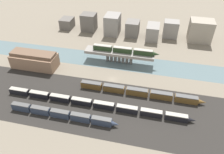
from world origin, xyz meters
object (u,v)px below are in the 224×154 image
train_on_bridge (125,50)px  train_yard_far (140,92)px  train_yard_mid (95,104)px  train_yard_near (62,114)px  warehouse_building (34,60)px

train_on_bridge → train_yard_far: bearing=-65.2°
train_yard_mid → train_yard_near: bearing=-141.7°
warehouse_building → train_yard_near: bearing=-47.2°
train_on_bridge → warehouse_building: train_on_bridge is taller
train_yard_mid → warehouse_building: 56.43m
train_yard_far → train_yard_near: bearing=-144.9°
train_yard_near → train_yard_far: (35.73, 25.15, 0.02)m
train_on_bridge → warehouse_building: (-56.94, -17.64, -4.67)m
train_on_bridge → train_yard_mid: train_on_bridge is taller
train_yard_mid → warehouse_building: bearing=151.1°
train_yard_near → train_yard_mid: train_yard_near is taller
train_yard_far → train_on_bridge: bearing=114.8°
train_on_bridge → train_yard_near: size_ratio=0.78×
train_yard_far → warehouse_building: size_ratio=2.36×
train_yard_near → warehouse_building: size_ratio=1.91×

